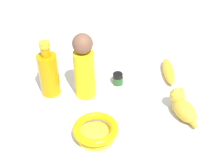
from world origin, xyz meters
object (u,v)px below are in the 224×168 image
at_px(bowl, 96,131).
at_px(bottle_tall, 49,73).
at_px(cat_figurine, 182,106).
at_px(nail_polish_jar, 118,79).
at_px(banana, 168,71).
at_px(person_figure_adult, 84,67).

distance_m(bowl, bottle_tall, 0.27).
distance_m(cat_figurine, nail_polish_jar, 0.26).
bearing_deg(bowl, banana, 46.67).
distance_m(person_figure_adult, nail_polish_jar, 0.16).
xyz_separation_m(bowl, person_figure_adult, (-0.03, 0.20, 0.09)).
distance_m(bottle_tall, banana, 0.44).
height_order(person_figure_adult, banana, person_figure_adult).
bearing_deg(bowl, bottle_tall, 124.01).
relative_size(nail_polish_jar, bottle_tall, 0.21).
distance_m(bowl, person_figure_adult, 0.22).
bearing_deg(nail_polish_jar, bottle_tall, -171.25).
bearing_deg(person_figure_adult, bottle_tall, 171.22).
height_order(person_figure_adult, bottle_tall, person_figure_adult).
relative_size(cat_figurine, nail_polish_jar, 3.25).
relative_size(nail_polish_jar, banana, 0.26).
relative_size(cat_figurine, bottle_tall, 0.69).
bearing_deg(banana, bowl, 139.81).
distance_m(bowl, nail_polish_jar, 0.27).
relative_size(bottle_tall, banana, 1.25).
distance_m(cat_figurine, bottle_tall, 0.45).
bearing_deg(person_figure_adult, bowl, -81.62).
height_order(bottle_tall, banana, bottle_tall).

